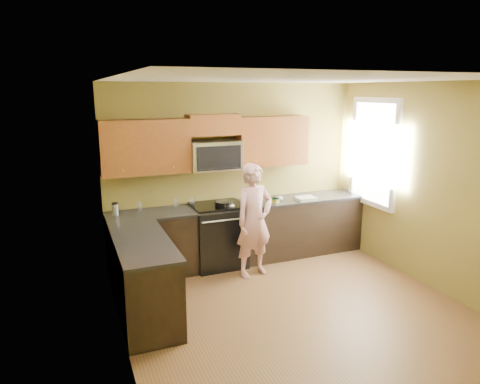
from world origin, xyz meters
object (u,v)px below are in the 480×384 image
woman (254,221)px  frying_pan (224,205)px  stove (218,235)px  travel_mug (116,215)px  butter_tub (276,203)px  microwave (215,169)px

woman → frying_pan: woman is taller
stove → travel_mug: bearing=177.1°
travel_mug → frying_pan: bearing=-5.6°
butter_tub → travel_mug: size_ratio=0.67×
woman → frying_pan: size_ratio=3.53×
butter_tub → stove: bearing=171.7°
butter_tub → travel_mug: bearing=175.0°
microwave → butter_tub: 1.06m
stove → travel_mug: 1.52m
stove → butter_tub: (0.88, -0.13, 0.45)m
frying_pan → travel_mug: size_ratio=2.58×
woman → frying_pan: 0.55m
stove → frying_pan: 0.49m
butter_tub → travel_mug: travel_mug is taller
frying_pan → travel_mug: 1.53m
butter_tub → frying_pan: bearing=176.3°
butter_tub → travel_mug: 2.34m
microwave → travel_mug: bearing=-178.0°
microwave → butter_tub: bearing=-16.0°
stove → frying_pan: bearing=-48.2°
stove → travel_mug: size_ratio=5.35×
stove → microwave: 0.98m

